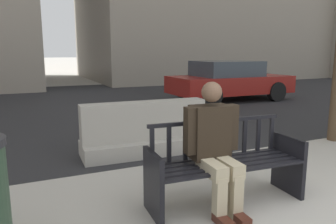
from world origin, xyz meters
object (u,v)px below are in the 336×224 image
object	(u,v)px
jersey_barrier_centre	(145,133)
car_sedan_mid	(229,80)
street_bench	(225,167)
seated_person	(214,144)

from	to	relation	value
jersey_barrier_centre	car_sedan_mid	bearing A→B (deg)	43.27
street_bench	car_sedan_mid	xyz separation A→B (m)	(4.47, 6.37, 0.27)
street_bench	jersey_barrier_centre	bearing A→B (deg)	94.87
street_bench	jersey_barrier_centre	xyz separation A→B (m)	(-0.17, 2.00, -0.06)
street_bench	car_sedan_mid	bearing A→B (deg)	54.93
jersey_barrier_centre	car_sedan_mid	size ratio (longest dim) A/B	0.50
street_bench	car_sedan_mid	size ratio (longest dim) A/B	0.43
seated_person	jersey_barrier_centre	xyz separation A→B (m)	(0.01, 2.04, -0.35)
street_bench	jersey_barrier_centre	world-z (taller)	street_bench
street_bench	seated_person	bearing A→B (deg)	-165.22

